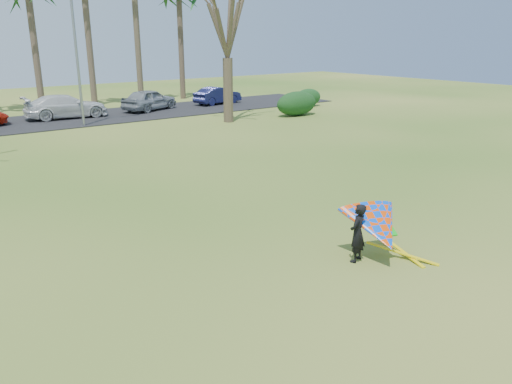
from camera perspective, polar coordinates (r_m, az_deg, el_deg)
ground at (r=12.85m, az=5.46°, el=-6.81°), size 100.00×100.00×0.00m
parking_strip at (r=34.88m, az=-23.80°, el=7.27°), size 46.00×7.00×0.06m
bare_tree_right at (r=32.13m, az=-3.35°, el=19.65°), size 6.27×6.27×9.21m
streetlight at (r=32.21m, az=-19.58°, el=14.98°), size 2.28×0.18×8.00m
hedge_near at (r=35.12m, az=4.67°, el=10.05°), size 3.33×1.51×1.67m
hedge_far at (r=39.97m, az=5.96°, el=10.68°), size 2.48×1.16×1.38m
car_3 at (r=35.90m, az=-20.89°, el=9.14°), size 5.42×2.49×1.53m
car_4 at (r=38.04m, az=-12.10°, el=10.29°), size 4.91×3.50×1.55m
car_5 at (r=41.00m, az=-4.41°, el=10.95°), size 4.29×2.12×1.35m
kite_flyer at (r=12.38m, az=13.64°, el=-3.99°), size 2.13×2.39×2.02m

